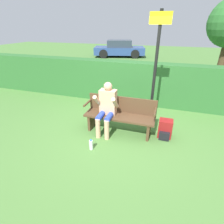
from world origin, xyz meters
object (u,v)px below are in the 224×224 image
signpost (156,66)px  park_bench (120,115)px  person_seated (107,106)px  parked_car (119,49)px  water_bottle (91,145)px  backpack (165,129)px

signpost → park_bench: bearing=-139.8°
person_seated → parked_car: (-2.71, 10.88, -0.05)m
person_seated → signpost: size_ratio=0.46×
park_bench → person_seated: size_ratio=1.37×
water_bottle → parked_car: (-2.63, 11.66, 0.50)m
park_bench → signpost: (0.66, 0.56, 1.07)m
person_seated → water_bottle: bearing=-96.2°
parked_car → signpost: bearing=-85.3°
person_seated → signpost: (0.95, 0.67, 0.84)m
signpost → parked_car: signpost is taller
signpost → water_bottle: bearing=-125.6°
park_bench → parked_car: bearing=105.6°
person_seated → parked_car: size_ratio=0.28×
person_seated → water_bottle: 0.95m
person_seated → backpack: 1.43m
backpack → signpost: size_ratio=0.16×
water_bottle → person_seated: bearing=83.8°
park_bench → water_bottle: bearing=-112.9°
park_bench → signpost: signpost is taller
park_bench → person_seated: 0.39m
backpack → parked_car: parked_car is taller
park_bench → backpack: 1.08m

